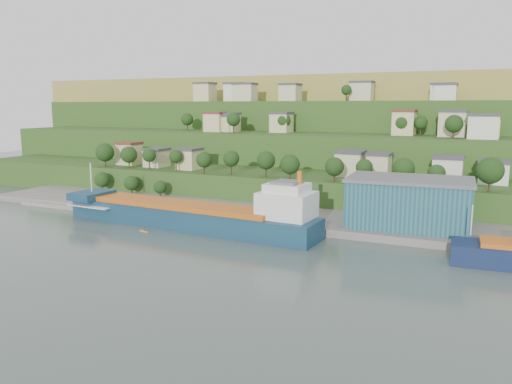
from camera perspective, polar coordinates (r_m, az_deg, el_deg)
The scene contains 10 objects.
ground at distance 127.54m, azimuth -7.40°, elevation -5.25°, with size 500.00×500.00×0.00m, color #404E47.
quay at distance 143.79m, azimuth 5.37°, elevation -3.48°, with size 220.00×26.00×4.00m, color slate.
pebble_beach at distance 177.68m, azimuth -18.82°, elevation -1.40°, with size 40.00×18.00×2.40m, color slate.
hillside at distance 282.74m, azimuth 10.93°, elevation 2.97°, with size 360.00×211.28×96.00m.
cargo_ship_near at distance 137.12m, azimuth -6.97°, elevation -2.84°, with size 76.44×16.95×19.47m.
warehouse at distance 134.72m, azimuth 17.05°, elevation -1.12°, with size 31.83×20.38×12.80m.
caravan at distance 177.56m, azimuth -18.49°, elevation -0.53°, with size 6.16×2.57×2.87m, color white.
dinghy at distance 171.73m, azimuth -16.98°, elevation -1.15°, with size 3.65×1.37×0.73m, color silver.
kayak_orange at distance 131.40m, azimuth -7.16°, elevation -4.69°, with size 3.13×0.66×0.78m.
kayak_yellow at distance 136.28m, azimuth -12.69°, elevation -4.34°, with size 3.01×1.22×0.74m.
Camera 1 is at (65.47, -104.35, 33.06)m, focal length 35.00 mm.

